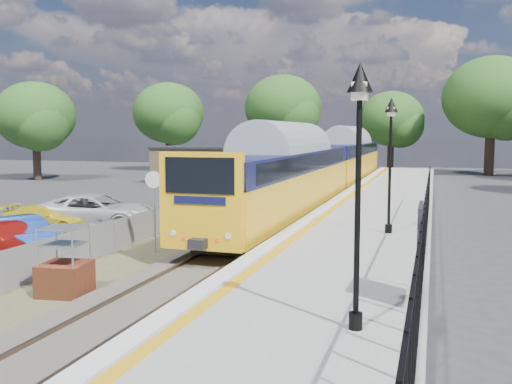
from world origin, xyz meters
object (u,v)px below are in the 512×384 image
at_px(victorian_lamp_south, 359,135).
at_px(car_red, 6,239).
at_px(speed_sign, 154,197).
at_px(car_blue, 21,238).
at_px(car_white, 96,211).
at_px(car_yellow, 47,218).
at_px(brick_plinth, 65,263).
at_px(train, 325,163).
at_px(victorian_lamp_north, 391,133).

distance_m(victorian_lamp_south, car_red, 14.17).
relative_size(speed_sign, car_blue, 0.69).
xyz_separation_m(victorian_lamp_south, speed_sign, (-8.17, 8.20, -2.25)).
bearing_deg(victorian_lamp_south, car_white, 136.97).
xyz_separation_m(speed_sign, car_blue, (-4.16, -1.85, -1.34)).
bearing_deg(car_yellow, victorian_lamp_south, -133.08).
height_order(brick_plinth, car_blue, brick_plinth).
distance_m(victorian_lamp_south, brick_plinth, 9.13).
distance_m(speed_sign, car_blue, 4.74).
bearing_deg(speed_sign, car_blue, -161.90).
distance_m(car_red, car_blue, 0.62).
xyz_separation_m(train, car_yellow, (-9.52, -15.31, -1.77)).
distance_m(brick_plinth, car_red, 5.34).
xyz_separation_m(victorian_lamp_south, car_blue, (-12.32, 6.35, -3.59)).
distance_m(car_red, car_white, 6.71).
distance_m(brick_plinth, car_white, 10.96).
distance_m(car_yellow, car_white, 2.11).
relative_size(brick_plinth, car_yellow, 0.48).
height_order(car_red, car_white, car_white).
bearing_deg(car_red, victorian_lamp_north, -54.83).
bearing_deg(car_yellow, car_white, -61.78).
height_order(victorian_lamp_north, car_red, victorian_lamp_north).
relative_size(victorian_lamp_south, speed_sign, 1.54).
relative_size(victorian_lamp_north, brick_plinth, 2.43).
bearing_deg(train, victorian_lamp_south, -78.29).
bearing_deg(brick_plinth, speed_sign, 91.79).
bearing_deg(brick_plinth, car_red, 146.54).
bearing_deg(victorian_lamp_north, car_red, -160.88).
height_order(victorian_lamp_north, brick_plinth, victorian_lamp_north).
xyz_separation_m(train, car_white, (-7.79, -14.12, -1.57)).
distance_m(victorian_lamp_north, brick_plinth, 11.14).
bearing_deg(speed_sign, car_white, 134.69).
bearing_deg(train, car_white, -118.88).
xyz_separation_m(brick_plinth, car_white, (-5.29, 9.60, -0.14)).
bearing_deg(speed_sign, victorian_lamp_north, 6.79).
xyz_separation_m(victorian_lamp_north, car_red, (-12.26, -4.25, -3.55)).
bearing_deg(car_white, car_yellow, 114.71).
xyz_separation_m(victorian_lamp_south, brick_plinth, (-8.00, 2.80, -3.39)).
bearing_deg(car_white, car_red, 177.31).
bearing_deg(victorian_lamp_north, car_blue, -163.25).
bearing_deg(brick_plinth, car_yellow, 129.82).
relative_size(victorian_lamp_north, car_blue, 1.07).
relative_size(victorian_lamp_south, car_blue, 1.07).
distance_m(victorian_lamp_north, speed_sign, 8.47).
xyz_separation_m(victorian_lamp_north, car_yellow, (-14.82, 1.22, -3.73)).
distance_m(victorian_lamp_south, car_blue, 14.32).
bearing_deg(car_red, victorian_lamp_south, -98.73).
height_order(car_blue, car_white, car_white).
bearing_deg(train, car_yellow, -121.86).
xyz_separation_m(victorian_lamp_north, brick_plinth, (-7.80, -7.20, -3.39)).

